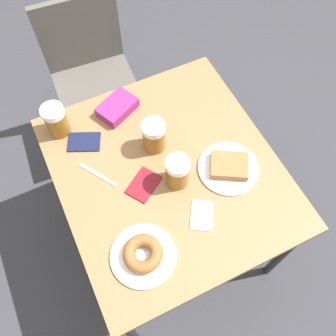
% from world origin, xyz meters
% --- Properties ---
extents(ground_plane, '(8.00, 8.00, 0.00)m').
position_xyz_m(ground_plane, '(0.00, 0.00, 0.00)').
color(ground_plane, '#333338').
extents(table, '(0.82, 0.91, 0.71)m').
position_xyz_m(table, '(0.00, 0.00, 0.65)').
color(table, olive).
rests_on(table, ground_plane).
extents(chair, '(0.43, 0.43, 0.87)m').
position_xyz_m(chair, '(-0.06, 0.80, 0.53)').
color(chair, '#514C47').
rests_on(chair, ground_plane).
extents(plate_with_cake, '(0.23, 0.23, 0.04)m').
position_xyz_m(plate_with_cake, '(0.21, -0.09, 0.73)').
color(plate_with_cake, silver).
rests_on(plate_with_cake, table).
extents(plate_with_donut, '(0.23, 0.23, 0.05)m').
position_xyz_m(plate_with_donut, '(-0.22, -0.26, 0.73)').
color(plate_with_donut, silver).
rests_on(plate_with_donut, table).
extents(beer_mug_left, '(0.09, 0.09, 0.14)m').
position_xyz_m(beer_mug_left, '(0.00, 0.12, 0.78)').
color(beer_mug_left, '#8C5619').
rests_on(beer_mug_left, table).
extents(beer_mug_center, '(0.09, 0.09, 0.14)m').
position_xyz_m(beer_mug_center, '(0.01, -0.05, 0.78)').
color(beer_mug_center, '#8C5619').
rests_on(beer_mug_center, table).
extents(beer_mug_right, '(0.09, 0.09, 0.14)m').
position_xyz_m(beer_mug_right, '(-0.31, 0.35, 0.78)').
color(beer_mug_right, '#8C5619').
rests_on(beer_mug_right, table).
extents(napkin_folded, '(0.12, 0.14, 0.00)m').
position_xyz_m(napkin_folded, '(0.03, -0.22, 0.71)').
color(napkin_folded, white).
rests_on(napkin_folded, table).
extents(fork, '(0.10, 0.15, 0.00)m').
position_xyz_m(fork, '(-0.25, 0.10, 0.71)').
color(fork, silver).
rests_on(fork, table).
extents(passport_near_edge, '(0.15, 0.14, 0.01)m').
position_xyz_m(passport_near_edge, '(-0.11, -0.02, 0.71)').
color(passport_near_edge, maroon).
rests_on(passport_near_edge, table).
extents(passport_far_edge, '(0.15, 0.13, 0.01)m').
position_xyz_m(passport_far_edge, '(-0.24, 0.26, 0.71)').
color(passport_far_edge, '#141938').
rests_on(passport_far_edge, table).
extents(blue_pouch, '(0.19, 0.16, 0.04)m').
position_xyz_m(blue_pouch, '(-0.07, 0.34, 0.73)').
color(blue_pouch, '#8C2366').
rests_on(blue_pouch, table).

